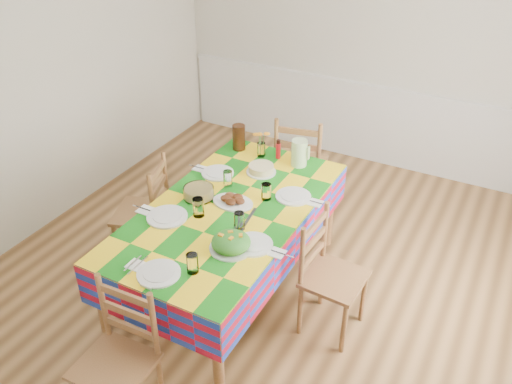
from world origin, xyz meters
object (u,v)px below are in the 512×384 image
(chair_far, at_px, (300,166))
(chair_left, at_px, (146,213))
(chair_near, at_px, (119,360))
(chair_right, at_px, (329,276))
(dining_table, at_px, (229,218))
(meat_platter, at_px, (233,200))
(green_pitcher, at_px, (299,153))
(tea_pitcher, at_px, (239,137))

(chair_far, bearing_deg, chair_left, 45.21)
(chair_near, distance_m, chair_right, 1.56)
(chair_near, xyz_separation_m, chair_far, (0.01, 2.62, 0.04))
(dining_table, distance_m, meat_platter, 0.14)
(chair_near, bearing_deg, chair_far, 87.62)
(dining_table, xyz_separation_m, chair_near, (-0.00, -1.31, -0.24))
(meat_platter, distance_m, chair_right, 0.91)
(chair_left, bearing_deg, chair_far, 127.48)
(green_pitcher, xyz_separation_m, tea_pitcher, (-0.59, 0.02, -0.00))
(tea_pitcher, relative_size, chair_near, 0.24)
(chair_near, height_order, chair_left, chair_left)
(green_pitcher, height_order, chair_near, green_pitcher)
(green_pitcher, relative_size, chair_left, 0.23)
(chair_far, distance_m, chair_left, 1.54)
(meat_platter, relative_size, chair_right, 0.34)
(chair_left, bearing_deg, green_pitcher, 109.70)
(dining_table, height_order, tea_pitcher, tea_pitcher)
(tea_pitcher, xyz_separation_m, chair_left, (-0.43, -0.85, -0.44))
(meat_platter, distance_m, chair_far, 1.28)
(green_pitcher, bearing_deg, chair_right, -53.02)
(meat_platter, relative_size, chair_near, 0.33)
(chair_left, bearing_deg, dining_table, 69.52)
(green_pitcher, xyz_separation_m, chair_near, (-0.19, -2.16, -0.44))
(chair_far, bearing_deg, chair_near, 78.04)
(chair_left, bearing_deg, tea_pitcher, 133.62)
(chair_left, xyz_separation_m, chair_right, (1.66, -0.01, -0.01))
(tea_pitcher, xyz_separation_m, chair_far, (0.41, 0.44, -0.41))
(dining_table, bearing_deg, chair_far, 89.57)
(dining_table, height_order, chair_far, chair_far)
(chair_far, height_order, chair_right, chair_far)
(meat_platter, xyz_separation_m, green_pitcher, (0.20, 0.78, 0.09))
(chair_right, bearing_deg, chair_far, 35.51)
(meat_platter, distance_m, chair_near, 1.43)
(meat_platter, bearing_deg, chair_left, -176.06)
(meat_platter, xyz_separation_m, tea_pitcher, (-0.40, 0.79, 0.09))
(chair_far, relative_size, chair_right, 1.09)
(chair_near, relative_size, chair_right, 1.01)
(chair_left, relative_size, chair_right, 1.02)
(green_pitcher, distance_m, tea_pitcher, 0.59)
(meat_platter, relative_size, chair_far, 0.31)
(dining_table, distance_m, chair_left, 0.86)
(chair_right, bearing_deg, green_pitcher, 40.33)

